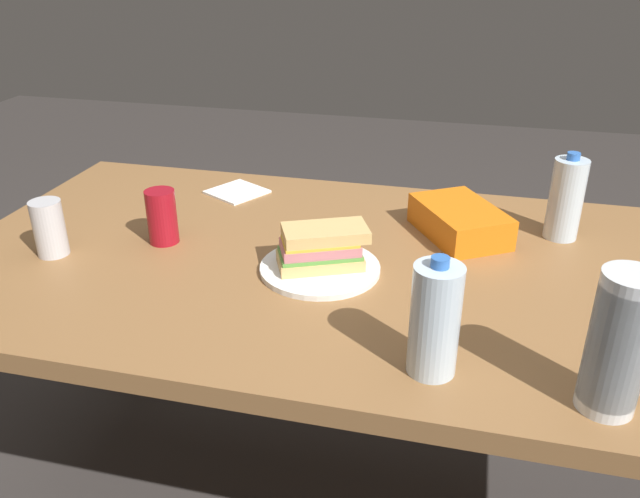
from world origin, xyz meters
The scene contains 10 objects.
dining_table centered at (0.00, 0.00, 0.67)m, with size 1.83×0.93×0.76m.
paper_plate centered at (-0.10, -0.06, 0.76)m, with size 0.25×0.25×0.01m, color white.
sandwich centered at (-0.10, -0.05, 0.81)m, with size 0.20×0.16×0.08m.
soda_can_red centered at (-0.48, -0.01, 0.82)m, with size 0.07×0.07×0.12m, color maroon.
chip_bag centered at (0.16, 0.19, 0.79)m, with size 0.23×0.15×0.07m, color orange.
water_bottle_tall centered at (0.15, -0.34, 0.85)m, with size 0.08×0.08×0.20m.
plastic_cup_stack centered at (0.40, -0.37, 0.87)m, with size 0.08×0.08×0.22m.
water_bottle_spare centered at (0.39, 0.23, 0.85)m, with size 0.07×0.07×0.20m.
soda_can_silver centered at (-0.68, -0.12, 0.82)m, with size 0.07×0.07×0.12m, color silver.
paper_napkin centered at (-0.42, 0.32, 0.76)m, with size 0.13×0.13×0.01m, color white.
Camera 1 is at (0.17, -1.19, 1.39)m, focal length 36.24 mm.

